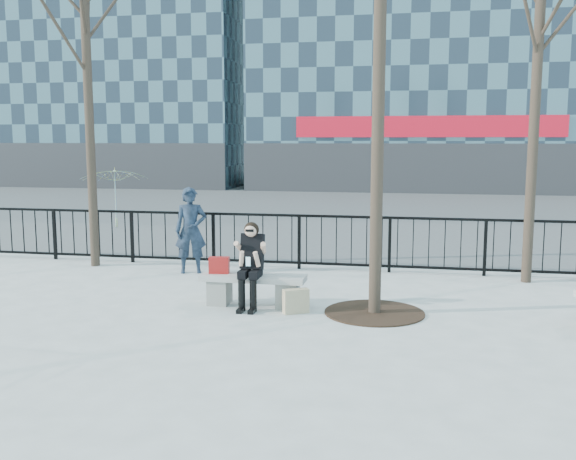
# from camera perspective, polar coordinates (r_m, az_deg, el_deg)

# --- Properties ---
(ground) EXTENTS (120.00, 120.00, 0.00)m
(ground) POSITION_cam_1_polar(r_m,az_deg,el_deg) (10.17, -3.10, -6.71)
(ground) COLOR #9A9A95
(ground) RESTS_ON ground
(street_surface) EXTENTS (60.00, 23.00, 0.01)m
(street_surface) POSITION_cam_1_polar(r_m,az_deg,el_deg) (24.79, 5.40, 2.03)
(street_surface) COLOR #474747
(street_surface) RESTS_ON ground
(railing) EXTENTS (14.00, 0.06, 1.10)m
(railing) POSITION_cam_1_polar(r_m,az_deg,el_deg) (12.93, 0.13, -1.01)
(railing) COLOR black
(railing) RESTS_ON ground
(tree_left) EXTENTS (2.80, 2.80, 6.50)m
(tree_left) POSITION_cam_1_polar(r_m,az_deg,el_deg) (13.83, -17.58, 17.14)
(tree_left) COLOR black
(tree_left) RESTS_ON ground
(tree_grate) EXTENTS (1.50, 1.50, 0.02)m
(tree_grate) POSITION_cam_1_polar(r_m,az_deg,el_deg) (9.80, 7.68, -7.28)
(tree_grate) COLOR black
(tree_grate) RESTS_ON ground
(bench_main) EXTENTS (1.65, 0.46, 0.49)m
(bench_main) POSITION_cam_1_polar(r_m,az_deg,el_deg) (10.10, -3.11, -5.06)
(bench_main) COLOR slate
(bench_main) RESTS_ON ground
(seated_woman) EXTENTS (0.50, 0.64, 1.34)m
(seated_woman) POSITION_cam_1_polar(r_m,az_deg,el_deg) (9.87, -3.36, -3.18)
(seated_woman) COLOR black
(seated_woman) RESTS_ON ground
(handbag) EXTENTS (0.33, 0.19, 0.26)m
(handbag) POSITION_cam_1_polar(r_m,az_deg,el_deg) (10.20, -6.14, -3.13)
(handbag) COLOR #A71614
(handbag) RESTS_ON bench_main
(shopping_bag) EXTENTS (0.41, 0.32, 0.37)m
(shopping_bag) POSITION_cam_1_polar(r_m,az_deg,el_deg) (9.68, 0.70, -6.34)
(shopping_bag) COLOR beige
(shopping_bag) RESTS_ON ground
(standing_man) EXTENTS (0.71, 0.58, 1.68)m
(standing_man) POSITION_cam_1_polar(r_m,az_deg,el_deg) (12.61, -8.64, -0.03)
(standing_man) COLOR black
(standing_man) RESTS_ON ground
(vendor_umbrella) EXTENTS (2.12, 2.16, 1.78)m
(vendor_umbrella) POSITION_cam_1_polar(r_m,az_deg,el_deg) (19.57, -15.13, 2.79)
(vendor_umbrella) COLOR yellow
(vendor_umbrella) RESTS_ON ground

